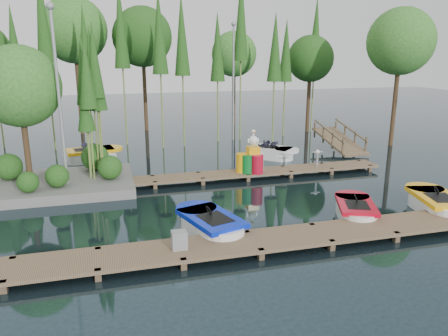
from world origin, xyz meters
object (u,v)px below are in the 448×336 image
object	(u,v)px
boat_yellow_far	(91,155)
boat_red	(355,211)
utility_cabinet	(179,240)
yellow_barrel	(242,163)
island	(41,112)
boat_blue	(210,225)
drum_cluster	(254,160)

from	to	relation	value
boat_yellow_far	boat_red	bearing A→B (deg)	-40.53
utility_cabinet	yellow_barrel	world-z (taller)	yellow_barrel
island	boat_blue	size ratio (longest dim) A/B	2.11
yellow_barrel	boat_blue	bearing A→B (deg)	-116.80
boat_yellow_far	island	bearing A→B (deg)	-100.46
boat_red	boat_yellow_far	bearing A→B (deg)	151.86
utility_cabinet	drum_cluster	size ratio (longest dim) A/B	0.26
drum_cluster	island	bearing A→B (deg)	173.81
boat_red	utility_cabinet	size ratio (longest dim) A/B	5.72
boat_blue	utility_cabinet	size ratio (longest dim) A/B	6.37
island	yellow_barrel	size ratio (longest dim) A/B	8.04
yellow_barrel	boat_yellow_far	bearing A→B (deg)	141.71
boat_red	boat_blue	bearing A→B (deg)	-157.15
boat_blue	utility_cabinet	xyz separation A→B (m)	(-1.21, -1.40, 0.26)
boat_blue	yellow_barrel	size ratio (longest dim) A/B	3.81
boat_red	boat_yellow_far	size ratio (longest dim) A/B	0.90
boat_blue	boat_yellow_far	bearing A→B (deg)	92.18
boat_red	drum_cluster	world-z (taller)	drum_cluster
boat_blue	utility_cabinet	bearing A→B (deg)	-147.76
island	boat_yellow_far	size ratio (longest dim) A/B	2.11
boat_red	boat_yellow_far	world-z (taller)	boat_yellow_far
boat_blue	boat_red	world-z (taller)	boat_blue
boat_red	utility_cabinet	xyz separation A→B (m)	(-6.32, -1.44, 0.30)
utility_cabinet	drum_cluster	distance (m)	8.21
boat_blue	utility_cabinet	distance (m)	1.87
island	boat_red	xyz separation A→B (m)	(10.47, -6.36, -2.93)
island	utility_cabinet	distance (m)	9.21
island	boat_blue	distance (m)	8.84
boat_red	island	bearing A→B (deg)	171.17
boat_blue	island	bearing A→B (deg)	113.11
yellow_barrel	drum_cluster	xyz separation A→B (m)	(0.49, -0.15, 0.14)
island	boat_yellow_far	bearing A→B (deg)	69.51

